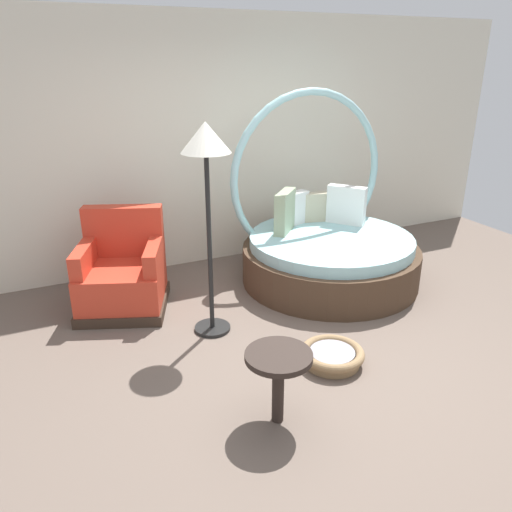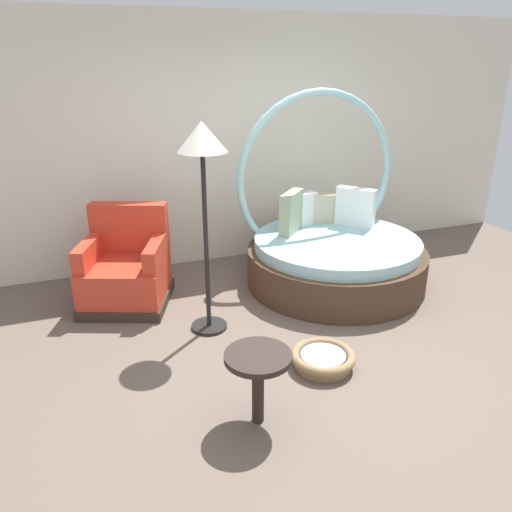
{
  "view_description": "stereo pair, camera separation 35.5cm",
  "coord_description": "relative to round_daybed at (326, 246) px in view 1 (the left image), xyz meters",
  "views": [
    {
      "loc": [
        -1.94,
        -2.94,
        2.28
      ],
      "look_at": [
        -0.12,
        0.99,
        0.55
      ],
      "focal_mm": 35.1,
      "sensor_mm": 36.0,
      "label": 1
    },
    {
      "loc": [
        -1.61,
        -3.08,
        2.28
      ],
      "look_at": [
        -0.12,
        0.99,
        0.55
      ],
      "focal_mm": 35.1,
      "sensor_mm": 36.0,
      "label": 2
    }
  ],
  "objects": [
    {
      "name": "ground_plane",
      "position": [
        -0.88,
        -1.33,
        -0.38
      ],
      "size": [
        8.0,
        8.0,
        0.02
      ],
      "primitive_type": "cube",
      "color": "#66564C"
    },
    {
      "name": "back_wall",
      "position": [
        -0.88,
        1.12,
        1.0
      ],
      "size": [
        8.0,
        0.12,
        2.74
      ],
      "primitive_type": "cube",
      "color": "silver",
      "rests_on": "ground_plane"
    },
    {
      "name": "round_daybed",
      "position": [
        0.0,
        0.0,
        0.0
      ],
      "size": [
        1.88,
        1.88,
        1.99
      ],
      "color": "#473323",
      "rests_on": "ground_plane"
    },
    {
      "name": "red_armchair",
      "position": [
        -2.14,
        0.25,
        -0.04
      ],
      "size": [
        1.03,
        1.03,
        0.94
      ],
      "color": "#38281E",
      "rests_on": "ground_plane"
    },
    {
      "name": "pet_basket",
      "position": [
        -0.85,
        -1.45,
        -0.3
      ],
      "size": [
        0.51,
        0.51,
        0.13
      ],
      "color": "#8E704C",
      "rests_on": "ground_plane"
    },
    {
      "name": "side_table",
      "position": [
        -1.54,
        -1.86,
        0.05
      ],
      "size": [
        0.44,
        0.44,
        0.52
      ],
      "color": "#2D231E",
      "rests_on": "ground_plane"
    },
    {
      "name": "floor_lamp",
      "position": [
        -1.52,
        -0.55,
        1.16
      ],
      "size": [
        0.4,
        0.4,
        1.82
      ],
      "color": "black",
      "rests_on": "ground_plane"
    }
  ]
}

